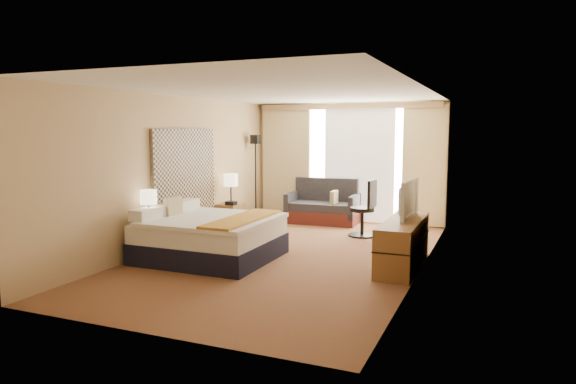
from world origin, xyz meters
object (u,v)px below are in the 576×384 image
at_px(media_dresser, 403,244).
at_px(floor_lamp, 256,160).
at_px(lamp_right, 231,181).
at_px(nightstand_right, 230,217).
at_px(lamp_left, 149,198).
at_px(nightstand_left, 151,242).
at_px(bed, 210,237).
at_px(loveseat, 323,208).
at_px(desk_chair, 365,211).
at_px(television, 403,199).

xyz_separation_m(media_dresser, floor_lamp, (-3.73, 2.70, 1.00)).
height_order(floor_lamp, lamp_right, floor_lamp).
bearing_deg(lamp_right, nightstand_right, -132.83).
relative_size(media_dresser, lamp_left, 3.33).
distance_m(nightstand_left, bed, 0.91).
height_order(loveseat, lamp_left, lamp_left).
height_order(floor_lamp, desk_chair, floor_lamp).
xyz_separation_m(bed, floor_lamp, (-0.84, 3.35, 1.00)).
xyz_separation_m(floor_lamp, television, (3.68, -2.51, -0.36)).
bearing_deg(floor_lamp, television, -34.32).
bearing_deg(television, media_dresser, -162.33).
bearing_deg(television, lamp_right, 73.24).
xyz_separation_m(loveseat, television, (2.21, -2.86, 0.67)).
xyz_separation_m(nightstand_left, bed, (0.81, 0.40, 0.07)).
bearing_deg(bed, lamp_right, 110.35).
bearing_deg(bed, television, 16.43).
xyz_separation_m(nightstand_right, lamp_left, (-0.03, -2.50, 0.69)).
bearing_deg(nightstand_right, lamp_right, 47.17).
xyz_separation_m(media_dresser, lamp_right, (-3.68, 1.47, 0.66)).
relative_size(bed, lamp_left, 3.59).
bearing_deg(lamp_left, media_dresser, 15.66).
distance_m(loveseat, floor_lamp, 1.83).
bearing_deg(nightstand_right, loveseat, 47.95).
bearing_deg(desk_chair, lamp_right, -164.65).
distance_m(lamp_left, television, 3.88).
bearing_deg(loveseat, desk_chair, -44.93).
relative_size(nightstand_right, media_dresser, 0.31).
relative_size(media_dresser, lamp_right, 3.04).
bearing_deg(floor_lamp, bed, -75.93).
height_order(lamp_left, television, television).
distance_m(media_dresser, floor_lamp, 4.71).
relative_size(loveseat, floor_lamp, 0.82).
relative_size(nightstand_left, lamp_left, 1.02).
xyz_separation_m(nightstand_right, floor_lamp, (-0.03, 1.25, 1.07)).
height_order(bed, television, television).
relative_size(lamp_left, lamp_right, 0.91).
bearing_deg(desk_chair, nightstand_right, -164.24).
distance_m(desk_chair, lamp_right, 2.72).
relative_size(nightstand_right, lamp_left, 1.02).
relative_size(nightstand_right, desk_chair, 0.51).
xyz_separation_m(floor_lamp, lamp_right, (0.05, -1.23, -0.34)).
distance_m(media_dresser, bed, 2.96).
bearing_deg(floor_lamp, loveseat, 13.23).
bearing_deg(media_dresser, bed, -167.33).
bearing_deg(loveseat, lamp_left, -112.34).
height_order(loveseat, television, television).
bearing_deg(loveseat, bed, -102.23).
height_order(floor_lamp, lamp_left, floor_lamp).
height_order(nightstand_right, desk_chair, desk_chair).
bearing_deg(media_dresser, floor_lamp, 144.10).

